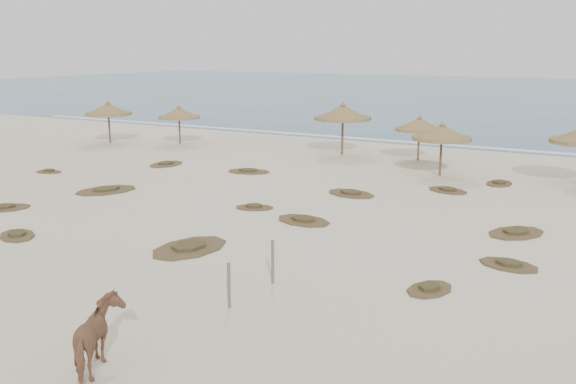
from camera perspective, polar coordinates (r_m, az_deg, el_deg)
name	(u,v)px	position (r m, az deg, el deg)	size (l,w,h in m)	color
ground	(167,250)	(20.43, -10.66, -5.12)	(160.00, 160.00, 0.00)	beige
ocean	(541,95)	(90.89, 21.55, 7.98)	(200.00, 100.00, 0.01)	navy
foam_line	(425,144)	(43.15, 12.07, 4.24)	(70.00, 0.60, 0.01)	white
palapa_0	(108,110)	(43.87, -15.69, 7.05)	(3.09, 3.09, 2.82)	brown
palapa_1	(179,113)	(42.36, -9.67, 6.90)	(3.35, 3.35, 2.57)	brown
palapa_2	(343,113)	(37.74, 4.90, 6.99)	(4.07, 4.07, 3.13)	brown
palapa_3	(419,125)	(36.41, 11.60, 5.85)	(3.45, 3.45, 2.55)	brown
palapa_4	(442,133)	(32.17, 13.52, 5.10)	(2.92, 2.92, 2.70)	brown
horse	(99,337)	(13.26, -16.49, -12.27)	(0.76, 1.67, 1.41)	brown
fence_post_near	(229,285)	(15.73, -5.27, -8.26)	(0.09, 0.09, 1.14)	brown
fence_post_far	(273,262)	(17.22, -1.37, -6.21)	(0.09, 0.09, 1.20)	brown
scrub_0	(4,208)	(27.48, -23.96, -1.28)	(2.26, 2.36, 0.16)	brown
scrub_1	(106,190)	(29.33, -15.85, 0.18)	(2.69, 3.19, 0.16)	brown
scrub_2	(254,207)	(25.24, -3.02, -1.35)	(1.76, 1.45, 0.16)	brown
scrub_3	(303,220)	(23.33, 1.37, -2.51)	(2.42, 1.83, 0.16)	brown
scrub_4	(509,264)	(19.73, 19.02, -6.11)	(1.93, 1.46, 0.16)	brown
scrub_5	(516,232)	(23.13, 19.61, -3.41)	(2.34, 2.63, 0.16)	brown
scrub_6	(166,164)	(35.14, -10.78, 2.47)	(1.52, 2.27, 0.16)	brown
scrub_7	(448,190)	(29.04, 14.00, 0.16)	(2.18, 1.80, 0.16)	brown
scrub_8	(49,171)	(34.63, -20.48, 1.73)	(1.50, 1.12, 0.16)	brown
scrub_9	(189,247)	(20.45, -8.76, -4.88)	(2.15, 3.00, 0.16)	brown
scrub_10	(499,183)	(31.20, 18.26, 0.76)	(1.17, 1.76, 0.16)	brown
scrub_11	(17,235)	(23.33, -22.94, -3.54)	(2.02, 1.80, 0.16)	brown
scrub_12	(430,289)	(17.28, 12.48, -8.38)	(1.37, 1.73, 0.16)	brown
scrub_13	(248,171)	(32.56, -3.53, 1.86)	(2.45, 1.89, 0.16)	brown
scrub_15	(351,193)	(27.70, 5.61, -0.11)	(2.57, 2.02, 0.16)	brown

